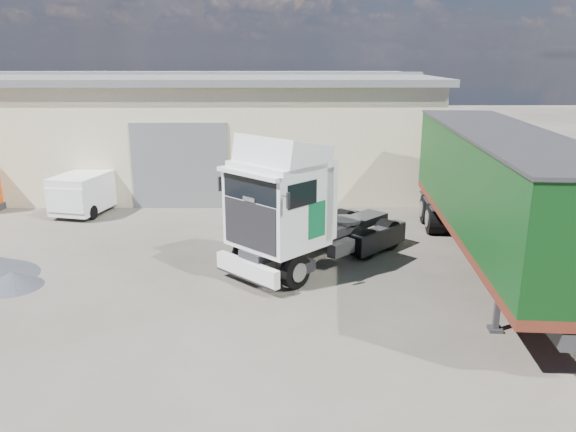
{
  "coord_description": "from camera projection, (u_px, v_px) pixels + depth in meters",
  "views": [
    {
      "loc": [
        2.28,
        -13.02,
        6.24
      ],
      "look_at": [
        2.43,
        3.0,
        1.64
      ],
      "focal_mm": 35.0,
      "sensor_mm": 36.0,
      "label": 1
    }
  ],
  "objects": [
    {
      "name": "ground",
      "position": [
        194.0,
        311.0,
        14.21
      ],
      "size": [
        120.0,
        120.0,
        0.0
      ],
      "primitive_type": "plane",
      "color": "#282621",
      "rests_on": "ground"
    },
    {
      "name": "brick_boundary_wall",
      "position": [
        545.0,
        202.0,
        19.74
      ],
      "size": [
        0.35,
        26.0,
        2.5
      ],
      "primitive_type": "cube",
      "color": "brown",
      "rests_on": "ground"
    },
    {
      "name": "tractor_unit",
      "position": [
        297.0,
        213.0,
        16.6
      ],
      "size": [
        5.92,
        5.94,
        4.14
      ],
      "rotation": [
        0.0,
        0.0,
        -0.78
      ],
      "color": "black",
      "rests_on": "ground"
    },
    {
      "name": "box_trailer",
      "position": [
        498.0,
        187.0,
        16.32
      ],
      "size": [
        3.71,
        12.74,
        4.18
      ],
      "rotation": [
        0.0,
        0.0,
        -0.08
      ],
      "color": "#2D2D30",
      "rests_on": "ground"
    },
    {
      "name": "warehouse",
      "position": [
        122.0,
        127.0,
        28.8
      ],
      "size": [
        30.6,
        12.6,
        5.42
      ],
      "color": "beige",
      "rests_on": "ground"
    },
    {
      "name": "panel_van",
      "position": [
        91.0,
        190.0,
        23.19
      ],
      "size": [
        2.51,
        4.29,
        1.64
      ],
      "rotation": [
        0.0,
        0.0,
        -0.23
      ],
      "color": "black",
      "rests_on": "ground"
    }
  ]
}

